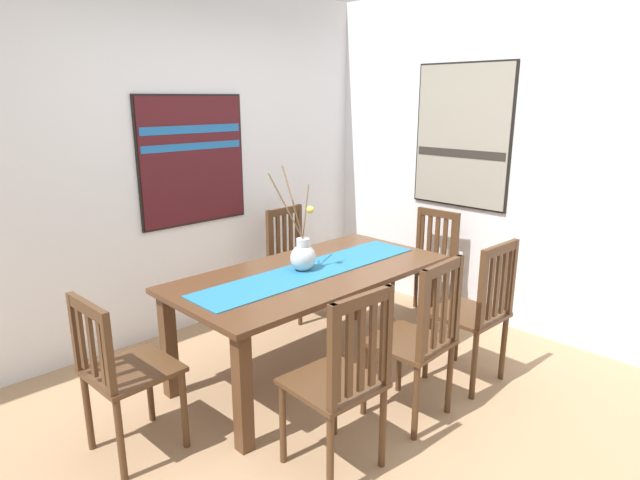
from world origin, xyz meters
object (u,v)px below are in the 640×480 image
dining_table (312,284)px  chair_5 (428,261)px  chair_2 (342,379)px  chair_3 (295,258)px  chair_0 (418,338)px  painting_on_side_wall (462,136)px  painting_on_back_wall (193,160)px  chair_1 (122,371)px  chair_4 (477,310)px  centerpiece_vase (303,254)px

dining_table → chair_5: bearing=-0.6°
chair_2 → chair_3: 2.11m
dining_table → chair_0: chair_0 is taller
chair_5 → painting_on_side_wall: (0.30, -0.07, 1.03)m
chair_3 → painting_on_side_wall: bearing=-42.3°
chair_2 → painting_on_side_wall: (2.26, 0.78, 1.01)m
dining_table → painting_on_back_wall: 1.44m
chair_1 → chair_3: (1.93, 0.83, 0.02)m
chair_1 → chair_0: bearing=-33.0°
chair_0 → chair_4: 0.61m
dining_table → chair_0: bearing=-88.1°
chair_5 → chair_0: bearing=-147.6°
centerpiece_vase → chair_2: 1.12m
chair_0 → chair_3: size_ratio=1.08×
chair_3 → painting_on_back_wall: size_ratio=0.92×
dining_table → centerpiece_vase: (-0.04, 0.04, 0.21)m
dining_table → chair_5: (1.34, -0.02, -0.13)m
chair_5 → chair_1: bearing=179.1°
dining_table → chair_4: chair_4 is taller
dining_table → chair_1: (-1.32, 0.03, -0.14)m
chair_2 → chair_1: bearing=128.2°
chair_4 → painting_on_back_wall: 2.39m
chair_0 → chair_5: 1.56m
dining_table → chair_4: 1.09m
chair_1 → chair_5: (2.66, -0.04, 0.02)m
chair_3 → dining_table: bearing=-125.7°
chair_5 → painting_on_back_wall: painting_on_back_wall is taller
chair_0 → painting_on_side_wall: 2.05m
chair_1 → painting_on_side_wall: (2.96, -0.11, 1.05)m
dining_table → painting_on_side_wall: painting_on_side_wall is taller
chair_1 → chair_5: bearing=-0.9°
centerpiece_vase → chair_4: bearing=-53.5°
dining_table → chair_3: bearing=54.3°
dining_table → centerpiece_vase: 0.22m
chair_0 → chair_2: same height
chair_5 → dining_table: bearing=179.4°
chair_0 → chair_2: 0.65m
dining_table → chair_5: size_ratio=2.07×
chair_0 → chair_5: (1.31, 0.83, -0.02)m
centerpiece_vase → chair_4: (0.68, -0.91, -0.32)m
chair_4 → painting_on_side_wall: 1.63m
painting_on_back_wall → centerpiece_vase: bearing=-86.7°
chair_0 → chair_1: chair_0 is taller
chair_0 → chair_5: bearing=32.4°
chair_3 → chair_5: size_ratio=1.00×
painting_on_back_wall → painting_on_side_wall: bearing=-36.9°
painting_on_back_wall → chair_3: bearing=-27.6°
chair_3 → painting_on_back_wall: bearing=152.4°
chair_1 → painting_on_side_wall: 3.15m
chair_3 → painting_on_side_wall: painting_on_side_wall is taller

